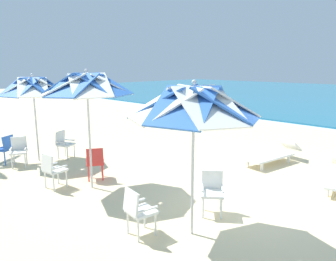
# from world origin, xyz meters

# --- Properties ---
(ground_plane) EXTENTS (80.00, 80.00, 0.00)m
(ground_plane) POSITION_xyz_m (0.00, 0.00, 0.00)
(ground_plane) COLOR beige
(beach_umbrella_0) EXTENTS (2.21, 2.21, 2.70)m
(beach_umbrella_0) POSITION_xyz_m (0.10, -2.18, 2.30)
(beach_umbrella_0) COLOR silver
(beach_umbrella_0) RESTS_ON ground
(plastic_chair_0) EXTENTS (0.63, 0.63, 0.87)m
(plastic_chair_0) POSITION_xyz_m (-0.15, -1.28, 0.50)
(plastic_chair_0) COLOR white
(plastic_chair_0) RESTS_ON ground
(plastic_chair_1) EXTENTS (0.50, 0.52, 0.87)m
(plastic_chair_1) POSITION_xyz_m (-0.50, -2.89, 0.50)
(plastic_chair_1) COLOR white
(plastic_chair_1) RESTS_ON ground
(beach_umbrella_1) EXTENTS (2.12, 2.12, 2.84)m
(beach_umbrella_1) POSITION_xyz_m (-3.01, -2.28, 2.47)
(beach_umbrella_1) COLOR silver
(beach_umbrella_1) RESTS_ON ground
(plastic_chair_2) EXTENTS (0.50, 0.52, 0.87)m
(plastic_chair_2) POSITION_xyz_m (-3.62, -2.96, 0.50)
(plastic_chair_2) COLOR white
(plastic_chair_2) RESTS_ON ground
(plastic_chair_3) EXTENTS (0.62, 0.61, 0.87)m
(plastic_chair_3) POSITION_xyz_m (-3.42, -1.91, 0.50)
(plastic_chair_3) COLOR red
(plastic_chair_3) RESTS_ON ground
(beach_umbrella_2) EXTENTS (2.02, 2.02, 2.69)m
(beach_umbrella_2) POSITION_xyz_m (-6.11, -2.27, 2.28)
(beach_umbrella_2) COLOR silver
(beach_umbrella_2) RESTS_ON ground
(plastic_chair_4) EXTENTS (0.61, 0.59, 0.87)m
(plastic_chair_4) POSITION_xyz_m (-5.86, -1.54, 0.50)
(plastic_chair_4) COLOR white
(plastic_chair_4) RESTS_ON ground
(plastic_chair_5) EXTENTS (0.61, 0.60, 0.87)m
(plastic_chair_5) POSITION_xyz_m (-5.99, -2.88, 0.50)
(plastic_chair_5) COLOR white
(plastic_chair_5) RESTS_ON ground
(plastic_chair_6) EXTENTS (0.62, 0.60, 0.87)m
(plastic_chair_6) POSITION_xyz_m (-6.52, -3.08, 0.50)
(plastic_chair_6) COLOR blue
(plastic_chair_6) RESTS_ON ground
(sun_lounger_1) EXTENTS (0.95, 2.22, 0.62)m
(sun_lounger_1) POSITION_xyz_m (-0.87, 2.68, 0.28)
(sun_lounger_1) COLOR white
(sun_lounger_1) RESTS_ON ground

